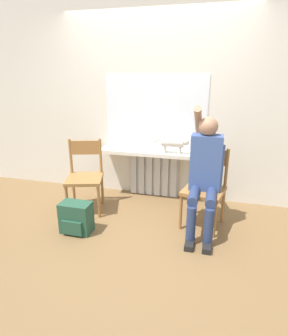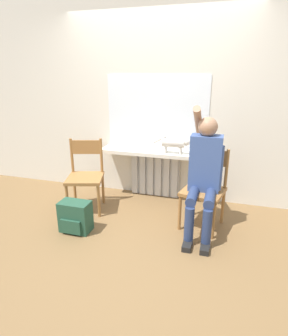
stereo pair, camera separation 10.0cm
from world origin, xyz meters
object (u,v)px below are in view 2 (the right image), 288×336
object	(u,v)px
chair_left	(85,175)
cat	(175,143)
chair_right	(204,188)
person	(204,170)
backpack	(75,217)

from	to	relation	value
chair_left	cat	distance (m)	1.23
chair_right	cat	distance (m)	0.77
chair_right	person	distance (m)	0.27
cat	backpack	distance (m)	1.55
chair_left	person	bearing A→B (deg)	-20.69
chair_left	person	distance (m)	1.53
person	cat	bearing A→B (deg)	126.13
chair_left	backpack	xyz separation A→B (m)	(0.14, -0.55, -0.30)
chair_left	chair_right	xyz separation A→B (m)	(1.51, 0.00, 0.00)
chair_left	cat	size ratio (longest dim) A/B	1.83
person	backpack	size ratio (longest dim) A/B	3.96
chair_left	backpack	distance (m)	0.64
chair_left	person	xyz separation A→B (m)	(1.51, -0.11, 0.25)
cat	person	bearing A→B (deg)	-53.87
cat	backpack	world-z (taller)	cat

